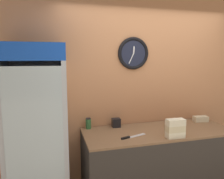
% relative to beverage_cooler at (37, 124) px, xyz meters
% --- Properties ---
extents(wall_back, '(5.20, 0.10, 2.70)m').
position_rel_beverage_cooler_xyz_m(wall_back, '(1.51, 0.31, 0.30)').
color(wall_back, tan).
rests_on(wall_back, ground_plane).
extents(prep_counter, '(1.96, 0.74, 0.88)m').
position_rel_beverage_cooler_xyz_m(prep_counter, '(1.51, -0.11, -0.62)').
color(prep_counter, '#332D28').
rests_on(prep_counter, ground_plane).
extents(beverage_cooler, '(0.67, 0.62, 1.97)m').
position_rel_beverage_cooler_xyz_m(beverage_cooler, '(0.00, 0.00, 0.00)').
color(beverage_cooler, '#B2B7BC').
rests_on(beverage_cooler, ground_plane).
extents(sandwich_stack_bottom, '(0.22, 0.11, 0.08)m').
position_rel_beverage_cooler_xyz_m(sandwich_stack_bottom, '(1.57, -0.39, -0.14)').
color(sandwich_stack_bottom, beige).
rests_on(sandwich_stack_bottom, prep_counter).
extents(sandwich_stack_middle, '(0.22, 0.11, 0.08)m').
position_rel_beverage_cooler_xyz_m(sandwich_stack_middle, '(1.57, -0.39, -0.07)').
color(sandwich_stack_middle, beige).
rests_on(sandwich_stack_middle, sandwich_stack_bottom).
extents(sandwich_stack_top, '(0.22, 0.11, 0.08)m').
position_rel_beverage_cooler_xyz_m(sandwich_stack_top, '(1.57, -0.39, 0.01)').
color(sandwich_stack_top, beige).
rests_on(sandwich_stack_top, sandwich_stack_middle).
extents(sandwich_flat_left, '(0.22, 0.13, 0.08)m').
position_rel_beverage_cooler_xyz_m(sandwich_flat_left, '(2.30, 0.10, -0.14)').
color(sandwich_flat_left, beige).
rests_on(sandwich_flat_left, prep_counter).
extents(sandwich_flat_right, '(0.20, 0.12, 0.07)m').
position_rel_beverage_cooler_xyz_m(sandwich_flat_right, '(1.78, 0.01, -0.15)').
color(sandwich_flat_right, beige).
rests_on(sandwich_flat_right, prep_counter).
extents(chefs_knife, '(0.35, 0.15, 0.02)m').
position_rel_beverage_cooler_xyz_m(chefs_knife, '(1.06, -0.25, -0.17)').
color(chefs_knife, silver).
rests_on(chefs_knife, prep_counter).
extents(condiment_jar, '(0.07, 0.07, 0.15)m').
position_rel_beverage_cooler_xyz_m(condiment_jar, '(0.64, 0.20, -0.11)').
color(condiment_jar, '#336B38').
rests_on(condiment_jar, prep_counter).
extents(napkin_dispenser, '(0.11, 0.09, 0.12)m').
position_rel_beverage_cooler_xyz_m(napkin_dispenser, '(1.01, 0.18, -0.12)').
color(napkin_dispenser, black).
rests_on(napkin_dispenser, prep_counter).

